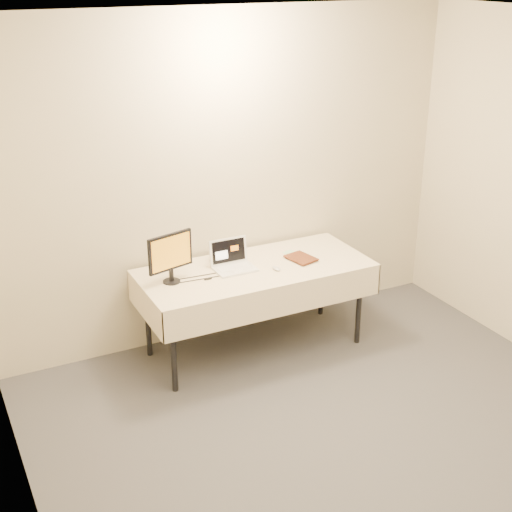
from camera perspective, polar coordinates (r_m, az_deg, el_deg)
name	(u,v)px	position (r m, az deg, el deg)	size (l,w,h in m)	color
ground	(407,502)	(4.61, 12.01, -18.67)	(5.00, 5.00, 0.00)	#39393D
back_wall	(230,179)	(5.85, -2.09, 6.19)	(4.00, 0.10, 2.70)	beige
table	(255,274)	(5.70, -0.08, -1.49)	(1.86, 0.81, 0.74)	black
laptop	(232,262)	(5.65, -1.92, -0.45)	(0.32, 0.26, 0.22)	white
monitor	(170,254)	(5.37, -6.87, 0.14)	(0.37, 0.16, 0.39)	black
book	(293,249)	(5.73, 2.98, 0.60)	(0.18, 0.02, 0.24)	brown
alarm_clock	(219,258)	(5.79, -3.02, -0.16)	(0.14, 0.07, 0.05)	black
clicker	(276,269)	(5.63, 1.65, -1.01)	(0.05, 0.10, 0.02)	silver
paper_form	(297,255)	(5.92, 3.29, 0.07)	(0.10, 0.25, 0.00)	#ADDAB0
usb_dongle	(208,279)	(5.47, -3.87, -1.84)	(0.06, 0.02, 0.01)	black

